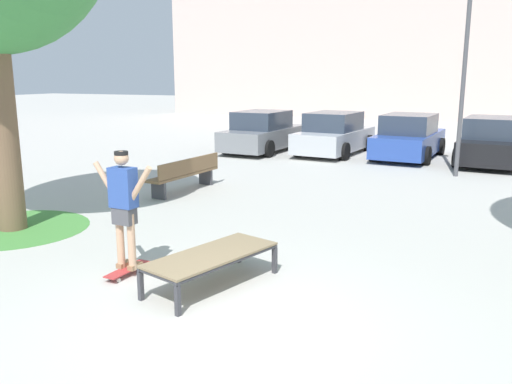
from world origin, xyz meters
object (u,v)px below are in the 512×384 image
at_px(skateboard, 127,270).
at_px(car_silver, 334,135).
at_px(park_bench, 185,174).
at_px(car_black, 492,142).
at_px(skater, 124,202).
at_px(light_post, 467,36).
at_px(skate_box, 212,257).
at_px(car_grey, 263,133).
at_px(car_blue, 409,138).

relative_size(skateboard, car_silver, 0.19).
bearing_deg(park_bench, car_black, 47.77).
xyz_separation_m(skater, car_silver, (-0.49, 12.88, -0.38)).
distance_m(skater, car_silver, 12.90).
bearing_deg(car_black, light_post, -107.77).
xyz_separation_m(skate_box, light_post, (2.54, 9.85, 3.41)).
bearing_deg(car_grey, skate_box, -70.38).
bearing_deg(car_silver, car_blue, 1.17).
bearing_deg(park_bench, skate_box, -55.95).
bearing_deg(skater, car_grey, 103.95).
bearing_deg(car_grey, skateboard, -76.05).
bearing_deg(car_black, car_grey, -178.22).
bearing_deg(skate_box, car_blue, 86.37).
bearing_deg(skate_box, car_grey, 109.62).
height_order(skateboard, park_bench, park_bench).
bearing_deg(park_bench, light_post, 38.83).
height_order(skate_box, skateboard, skate_box).
xyz_separation_m(skate_box, skater, (-1.30, -0.12, 0.66)).
xyz_separation_m(car_silver, park_bench, (-1.62, -7.71, -0.24)).
relative_size(skater, light_post, 0.29).
bearing_deg(car_grey, light_post, -19.75).
height_order(skate_box, car_black, car_black).
xyz_separation_m(car_grey, light_post, (6.94, -2.49, 3.13)).
relative_size(skater, car_black, 0.39).
xyz_separation_m(skater, park_bench, (-2.11, 5.17, -0.62)).
height_order(car_grey, car_blue, same).
distance_m(car_silver, car_black, 5.22).
relative_size(car_silver, light_post, 0.75).
height_order(skateboard, car_blue, car_blue).
bearing_deg(light_post, car_black, 72.23).
bearing_deg(car_grey, car_silver, 9.26).
xyz_separation_m(car_black, light_post, (-0.88, -2.74, 3.13)).
relative_size(skateboard, park_bench, 0.33).
bearing_deg(car_blue, car_black, -5.16).
distance_m(skateboard, light_post, 11.32).
bearing_deg(park_bench, skateboard, -67.80).
bearing_deg(skate_box, car_black, 74.80).
bearing_deg(light_post, car_blue, 120.21).
bearing_deg(car_grey, car_black, 1.78).
relative_size(car_silver, park_bench, 1.79).
distance_m(car_silver, light_post, 6.09).
relative_size(skater, car_grey, 0.39).
height_order(car_silver, car_blue, same).
xyz_separation_m(car_grey, car_blue, (5.21, 0.48, 0.00)).
height_order(skater, car_silver, skater).
distance_m(skate_box, park_bench, 6.10).
height_order(skater, light_post, light_post).
relative_size(car_blue, light_post, 0.74).
bearing_deg(skateboard, car_black, 69.60).
bearing_deg(park_bench, car_grey, 97.69).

